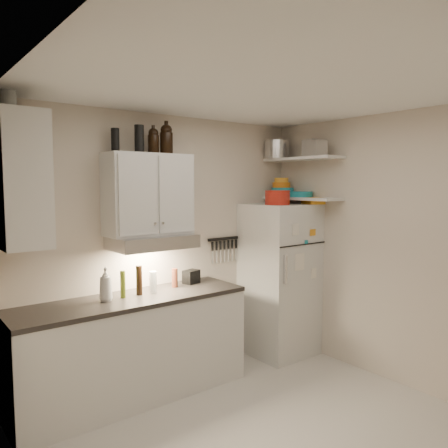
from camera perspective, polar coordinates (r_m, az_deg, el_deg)
floor at (r=3.74m, az=6.09°, el=-25.91°), size 3.20×3.00×0.02m
ceiling at (r=3.27m, az=6.55°, el=17.37°), size 3.20×3.00×0.02m
back_wall at (r=4.45m, az=-7.40°, el=-2.82°), size 3.20×0.02×2.60m
left_wall at (r=2.45m, az=-22.22°, el=-9.81°), size 0.02×3.00×2.60m
right_wall at (r=4.52m, az=21.13°, el=-3.01°), size 0.02×3.00×2.60m
base_cabinet at (r=4.15m, az=-11.79°, el=-15.80°), size 2.10×0.60×0.88m
countertop at (r=4.01m, az=-11.92°, el=-9.64°), size 2.10×0.62×0.04m
upper_cabinet at (r=4.11m, az=-9.85°, el=3.83°), size 0.80×0.33×0.75m
side_cabinet at (r=3.58m, az=-25.13°, el=5.22°), size 0.33×0.55×1.00m
range_hood at (r=4.08m, az=-9.32°, el=-2.30°), size 0.76×0.46×0.12m
fridge at (r=5.02m, az=7.25°, el=-7.13°), size 0.70×0.68×1.70m
shelf_hi at (r=4.96m, az=10.20°, el=8.38°), size 0.30×0.95×0.03m
shelf_lo at (r=4.96m, az=10.12°, el=3.30°), size 0.30×0.95×0.03m
knife_strip at (r=4.82m, az=-0.06°, el=-1.93°), size 0.42×0.02×0.03m
dutch_oven at (r=4.70m, az=6.99°, el=3.45°), size 0.27×0.27×0.15m
book_stack at (r=4.92m, az=11.57°, el=3.00°), size 0.24×0.27×0.08m
spice_jar at (r=4.91m, az=7.97°, el=3.25°), size 0.08×0.08×0.11m
stock_pot at (r=5.15m, az=6.92°, el=9.63°), size 0.34×0.34×0.21m
tin_a at (r=4.95m, az=11.61°, el=9.65°), size 0.21×0.20×0.19m
tin_b at (r=4.75m, az=12.02°, el=9.64°), size 0.19×0.19×0.16m
bowl_teal at (r=5.14m, az=7.67°, el=4.14°), size 0.26×0.26×0.10m
bowl_orange at (r=5.13m, az=7.50°, el=5.07°), size 0.21×0.21×0.06m
bowl_yellow at (r=5.13m, az=7.51°, el=5.71°), size 0.16×0.16×0.05m
plates at (r=5.01m, az=10.08°, el=3.85°), size 0.26×0.26×0.06m
growler_a at (r=4.15m, az=-9.21°, el=10.71°), size 0.12×0.12×0.24m
growler_b at (r=4.22m, az=-7.54°, el=10.95°), size 0.14×0.14×0.29m
thermos_a at (r=4.05m, az=-11.01°, el=10.85°), size 0.11×0.11×0.25m
thermos_b at (r=4.04m, az=-14.02°, el=10.56°), size 0.08×0.08×0.21m
side_jar at (r=3.67m, az=-26.34°, el=14.20°), size 0.13×0.13×0.15m
soap_bottle at (r=3.90m, az=-15.21°, el=-7.39°), size 0.15×0.16×0.32m
pepper_mill at (r=4.30m, az=-6.46°, el=-7.01°), size 0.07×0.07×0.18m
oil_bottle at (r=3.97m, az=-13.07°, el=-7.68°), size 0.05×0.05×0.24m
vinegar_bottle at (r=4.04m, az=-11.02°, el=-7.23°), size 0.06×0.06×0.27m
clear_bottle at (r=4.10m, az=-9.25°, el=-7.50°), size 0.08×0.08×0.20m
red_jar at (r=4.21m, az=-9.25°, el=-7.58°), size 0.09×0.09×0.14m
caddy at (r=4.45m, az=-4.31°, el=-6.88°), size 0.18×0.15×0.13m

